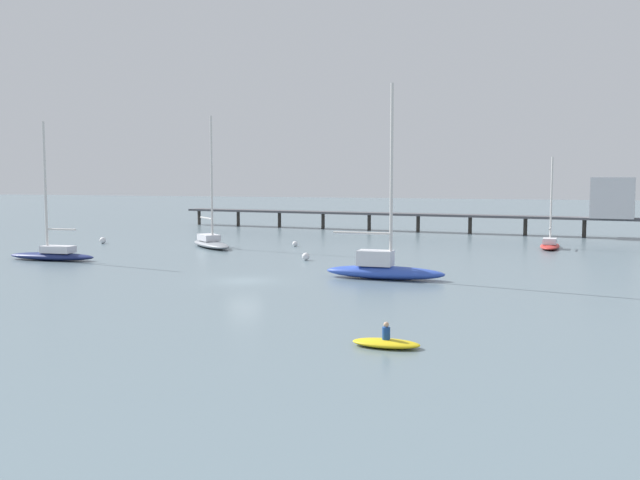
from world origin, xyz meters
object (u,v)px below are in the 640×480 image
mooring_buoy_near (103,240)px  mooring_buoy_inner (306,257)px  dinghy_yellow (386,343)px  sailboat_red (550,243)px  sailboat_blue (383,267)px  pier (532,204)px  sailboat_gray (211,241)px  sailboat_navy (53,253)px  mooring_buoy_far (295,244)px

mooring_buoy_near → mooring_buoy_inner: (27.22, -8.02, -0.02)m
dinghy_yellow → mooring_buoy_near: (-41.61, 38.21, 0.16)m
sailboat_red → dinghy_yellow: bearing=-97.8°
sailboat_blue → pier: bearing=78.2°
sailboat_red → sailboat_gray: (-34.61, -10.22, 0.16)m
sailboat_gray → dinghy_yellow: bearing=-53.7°
sailboat_navy → mooring_buoy_near: size_ratio=17.06×
sailboat_navy → sailboat_red: size_ratio=1.30×
sailboat_blue → mooring_buoy_near: sailboat_blue is taller
sailboat_navy → mooring_buoy_inner: size_ratio=18.11×
mooring_buoy_far → mooring_buoy_inner: 12.88m
dinghy_yellow → mooring_buoy_far: 46.32m
mooring_buoy_far → mooring_buoy_near: bearing=-170.4°
pier → mooring_buoy_near: size_ratio=90.64×
sailboat_gray → mooring_buoy_near: bearing=179.7°
dinghy_yellow → mooring_buoy_inner: (-14.39, 30.19, 0.14)m
sailboat_gray → mooring_buoy_near: sailboat_gray is taller
mooring_buoy_far → mooring_buoy_inner: mooring_buoy_inner is taller
pier → sailboat_blue: 45.39m
sailboat_red → sailboat_blue: size_ratio=0.67×
mooring_buoy_inner → mooring_buoy_near: bearing=163.6°
mooring_buoy_near → mooring_buoy_far: size_ratio=1.26×
sailboat_red → sailboat_gray: sailboat_gray is taller
sailboat_navy → mooring_buoy_near: bearing=109.3°
sailboat_navy → sailboat_gray: bearing=61.1°
sailboat_navy → sailboat_gray: 17.22m
sailboat_blue → mooring_buoy_inner: bearing=135.0°
pier → sailboat_blue: (-9.22, -44.33, -3.18)m
sailboat_red → mooring_buoy_near: size_ratio=13.15×
mooring_buoy_near → mooring_buoy_far: mooring_buoy_near is taller
sailboat_gray → mooring_buoy_far: (8.25, 3.78, -0.44)m
dinghy_yellow → mooring_buoy_far: dinghy_yellow is taller
pier → mooring_buoy_inner: pier is taller
sailboat_blue → dinghy_yellow: sailboat_blue is taller
sailboat_blue → dinghy_yellow: size_ratio=4.62×
pier → mooring_buoy_inner: (-18.60, -34.96, -3.73)m
mooring_buoy_near → mooring_buoy_inner: 28.38m
sailboat_navy → sailboat_red: sailboat_navy is taller
sailboat_red → sailboat_blue: sailboat_blue is taller
pier → mooring_buoy_far: (-23.94, -23.25, -3.78)m
sailboat_navy → sailboat_blue: sailboat_blue is taller
sailboat_navy → dinghy_yellow: 43.00m
mooring_buoy_inner → sailboat_navy: bearing=-162.0°
pier → dinghy_yellow: 65.40m
sailboat_blue → mooring_buoy_near: size_ratio=19.55×
sailboat_navy → mooring_buoy_inner: (21.91, 7.14, -0.35)m
pier → dinghy_yellow: bearing=-93.7°
sailboat_red → mooring_buoy_inner: (-21.01, -18.16, -0.23)m
mooring_buoy_far → sailboat_red: bearing=13.7°
pier → sailboat_red: size_ratio=6.89×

